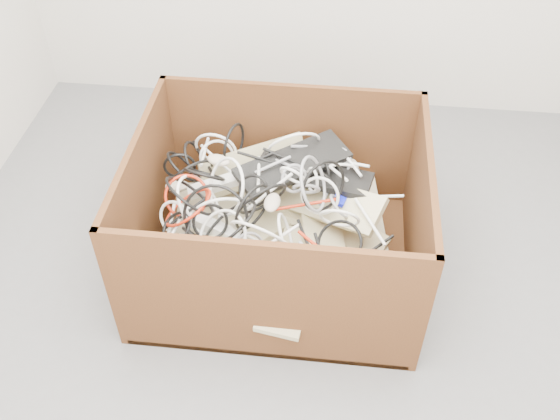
# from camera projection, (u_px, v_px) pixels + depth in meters

# --- Properties ---
(ground) EXTENTS (3.00, 3.00, 0.00)m
(ground) POSITION_uv_depth(u_px,v_px,m) (290.00, 314.00, 2.49)
(ground) COLOR #5A5A5D
(ground) RESTS_ON ground
(room_shell) EXTENTS (3.04, 3.04, 2.50)m
(room_shell) POSITION_uv_depth(u_px,v_px,m) (296.00, 15.00, 1.62)
(room_shell) COLOR beige
(room_shell) RESTS_ON ground
(cardboard_box) EXTENTS (1.09, 0.91, 0.60)m
(cardboard_box) POSITION_uv_depth(u_px,v_px,m) (276.00, 239.00, 2.56)
(cardboard_box) COLOR #3E200F
(cardboard_box) RESTS_ON ground
(keyboard_pile) EXTENTS (1.02, 0.91, 0.33)m
(keyboard_pile) POSITION_uv_depth(u_px,v_px,m) (282.00, 216.00, 2.48)
(keyboard_pile) COLOR tan
(keyboard_pile) RESTS_ON cardboard_box
(mice_scatter) EXTENTS (0.78, 0.70, 0.20)m
(mice_scatter) POSITION_uv_depth(u_px,v_px,m) (262.00, 202.00, 2.44)
(mice_scatter) COLOR #B8A994
(mice_scatter) RESTS_ON keyboard_pile
(power_strip_left) EXTENTS (0.27, 0.12, 0.11)m
(power_strip_left) POSITION_uv_depth(u_px,v_px,m) (221.00, 183.00, 2.50)
(power_strip_left) COLOR silver
(power_strip_left) RESTS_ON keyboard_pile
(power_strip_right) EXTENTS (0.27, 0.12, 0.09)m
(power_strip_right) POSITION_uv_depth(u_px,v_px,m) (215.00, 228.00, 2.37)
(power_strip_right) COLOR silver
(power_strip_right) RESTS_ON keyboard_pile
(vga_plug) EXTENTS (0.06, 0.05, 0.03)m
(vga_plug) POSITION_uv_depth(u_px,v_px,m) (339.00, 201.00, 2.42)
(vga_plug) COLOR #0D18D1
(vga_plug) RESTS_ON keyboard_pile
(cable_tangle) EXTENTS (0.98, 0.75, 0.44)m
(cable_tangle) POSITION_uv_depth(u_px,v_px,m) (244.00, 197.00, 2.38)
(cable_tangle) COLOR black
(cable_tangle) RESTS_ON keyboard_pile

